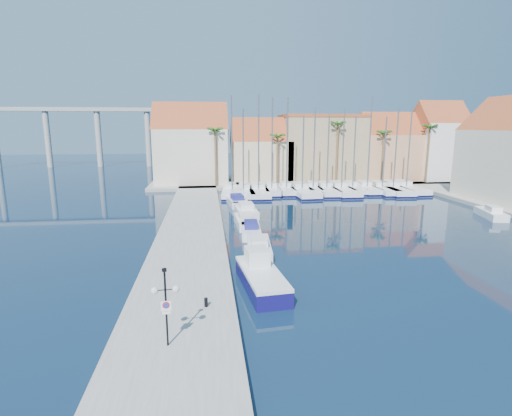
# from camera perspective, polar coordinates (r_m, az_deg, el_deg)

# --- Properties ---
(ground) EXTENTS (260.00, 260.00, 0.00)m
(ground) POSITION_cam_1_polar(r_m,az_deg,el_deg) (25.58, 10.54, -11.67)
(ground) COLOR black
(ground) RESTS_ON ground
(quay_west) EXTENTS (6.00, 77.00, 0.50)m
(quay_west) POSITION_cam_1_polar(r_m,az_deg,el_deg) (37.21, -9.28, -3.77)
(quay_west) COLOR gray
(quay_west) RESTS_ON ground
(shore_north) EXTENTS (54.00, 16.00, 0.50)m
(shore_north) POSITION_cam_1_polar(r_m,az_deg,el_deg) (73.12, 6.85, 3.87)
(shore_north) COLOR gray
(shore_north) RESTS_ON ground
(lamp_post) EXTENTS (1.23, 0.40, 3.61)m
(lamp_post) POSITION_cam_1_polar(r_m,az_deg,el_deg) (18.05, -12.80, -12.06)
(lamp_post) COLOR black
(lamp_post) RESTS_ON quay_west
(bollard) EXTENTS (0.20, 0.20, 0.49)m
(bollard) POSITION_cam_1_polar(r_m,az_deg,el_deg) (22.18, -7.16, -13.22)
(bollard) COLOR black
(bollard) RESTS_ON quay_west
(fishing_boat) EXTENTS (2.81, 6.62, 2.25)m
(fishing_boat) POSITION_cam_1_polar(r_m,az_deg,el_deg) (25.49, 0.71, -9.73)
(fishing_boat) COLOR #130E54
(fishing_boat) RESTS_ON ground
(motorboat_west_0) EXTENTS (2.26, 5.83, 1.40)m
(motorboat_west_0) POSITION_cam_1_polar(r_m,az_deg,el_deg) (32.25, 0.42, -5.54)
(motorboat_west_0) COLOR white
(motorboat_west_0) RESTS_ON ground
(motorboat_west_1) EXTENTS (2.09, 5.53, 1.40)m
(motorboat_west_1) POSITION_cam_1_polar(r_m,az_deg,el_deg) (37.56, -0.75, -3.05)
(motorboat_west_1) COLOR white
(motorboat_west_1) RESTS_ON ground
(motorboat_west_2) EXTENTS (1.97, 5.63, 1.40)m
(motorboat_west_2) POSITION_cam_1_polar(r_m,az_deg,el_deg) (40.78, -1.56, -1.87)
(motorboat_west_2) COLOR white
(motorboat_west_2) RESTS_ON ground
(motorboat_west_3) EXTENTS (2.50, 6.97, 1.40)m
(motorboat_west_3) POSITION_cam_1_polar(r_m,az_deg,el_deg) (46.36, -1.52, -0.22)
(motorboat_west_3) COLOR white
(motorboat_west_3) RESTS_ON ground
(motorboat_west_4) EXTENTS (2.67, 6.59, 1.40)m
(motorboat_west_4) POSITION_cam_1_polar(r_m,az_deg,el_deg) (51.98, -2.81, 1.07)
(motorboat_west_4) COLOR white
(motorboat_west_4) RESTS_ON ground
(motorboat_west_5) EXTENTS (2.75, 6.77, 1.40)m
(motorboat_west_5) POSITION_cam_1_polar(r_m,az_deg,el_deg) (55.44, -2.92, 1.73)
(motorboat_west_5) COLOR white
(motorboat_west_5) RESTS_ON ground
(motorboat_east_1) EXTENTS (2.88, 5.44, 1.40)m
(motorboat_east_1) POSITION_cam_1_polar(r_m,az_deg,el_deg) (51.65, 30.56, -0.63)
(motorboat_east_1) COLOR white
(motorboat_east_1) RESTS_ON ground
(sailboat_0) EXTENTS (3.76, 11.12, 14.24)m
(sailboat_0) POSITION_cam_1_polar(r_m,az_deg,el_deg) (59.22, -3.38, 2.45)
(sailboat_0) COLOR white
(sailboat_0) RESTS_ON ground
(sailboat_1) EXTENTS (2.94, 10.64, 12.44)m
(sailboat_1) POSITION_cam_1_polar(r_m,az_deg,el_deg) (58.87, -1.85, 2.39)
(sailboat_1) COLOR white
(sailboat_1) RESTS_ON ground
(sailboat_2) EXTENTS (3.42, 11.12, 14.39)m
(sailboat_2) POSITION_cam_1_polar(r_m,az_deg,el_deg) (59.15, 0.32, 2.46)
(sailboat_2) COLOR white
(sailboat_2) RESTS_ON ground
(sailboat_3) EXTENTS (2.80, 8.34, 14.10)m
(sailboat_3) POSITION_cam_1_polar(r_m,az_deg,el_deg) (60.20, 2.23, 2.67)
(sailboat_3) COLOR white
(sailboat_3) RESTS_ON ground
(sailboat_4) EXTENTS (2.59, 8.21, 14.13)m
(sailboat_4) POSITION_cam_1_polar(r_m,az_deg,el_deg) (60.71, 4.31, 2.72)
(sailboat_4) COLOR white
(sailboat_4) RESTS_ON ground
(sailboat_5) EXTENTS (3.52, 11.72, 11.50)m
(sailboat_5) POSITION_cam_1_polar(r_m,az_deg,el_deg) (60.14, 6.43, 2.50)
(sailboat_5) COLOR white
(sailboat_5) RESTS_ON ground
(sailboat_6) EXTENTS (2.80, 8.24, 12.83)m
(sailboat_6) POSITION_cam_1_polar(r_m,az_deg,el_deg) (62.04, 8.08, 2.81)
(sailboat_6) COLOR white
(sailboat_6) RESTS_ON ground
(sailboat_7) EXTENTS (3.45, 10.36, 11.69)m
(sailboat_7) POSITION_cam_1_polar(r_m,az_deg,el_deg) (61.51, 9.94, 2.62)
(sailboat_7) COLOR white
(sailboat_7) RESTS_ON ground
(sailboat_8) EXTENTS (3.19, 11.65, 12.52)m
(sailboat_8) POSITION_cam_1_polar(r_m,az_deg,el_deg) (62.24, 11.89, 2.64)
(sailboat_8) COLOR white
(sailboat_8) RESTS_ON ground
(sailboat_9) EXTENTS (2.22, 8.34, 11.50)m
(sailboat_9) POSITION_cam_1_polar(r_m,az_deg,el_deg) (63.21, 13.48, 2.74)
(sailboat_9) COLOR white
(sailboat_9) RESTS_ON ground
(sailboat_10) EXTENTS (2.80, 8.93, 14.35)m
(sailboat_10) POSITION_cam_1_polar(r_m,az_deg,el_deg) (64.06, 15.44, 2.79)
(sailboat_10) COLOR white
(sailboat_10) RESTS_ON ground
(sailboat_11) EXTENTS (3.10, 10.39, 11.39)m
(sailboat_11) POSITION_cam_1_polar(r_m,az_deg,el_deg) (64.39, 17.38, 2.65)
(sailboat_11) COLOR white
(sailboat_11) RESTS_ON ground
(sailboat_12) EXTENTS (3.76, 11.50, 12.67)m
(sailboat_12) POSITION_cam_1_polar(r_m,az_deg,el_deg) (64.91, 18.79, 2.63)
(sailboat_12) COLOR white
(sailboat_12) RESTS_ON ground
(sailboat_13) EXTENTS (3.14, 11.19, 12.80)m
(sailboat_13) POSITION_cam_1_polar(r_m,az_deg,el_deg) (66.43, 20.39, 2.72)
(sailboat_13) COLOR white
(sailboat_13) RESTS_ON ground
(building_0) EXTENTS (12.30, 9.00, 13.50)m
(building_0) POSITION_cam_1_polar(r_m,az_deg,el_deg) (69.50, -9.23, 8.60)
(building_0) COLOR beige
(building_0) RESTS_ON shore_north
(building_1) EXTENTS (10.30, 8.00, 11.00)m
(building_1) POSITION_cam_1_polar(r_m,az_deg,el_deg) (70.14, 0.73, 7.77)
(building_1) COLOR #C5B08B
(building_1) RESTS_ON shore_north
(building_2) EXTENTS (14.20, 10.20, 11.50)m
(building_2) POSITION_cam_1_polar(r_m,az_deg,el_deg) (73.34, 9.27, 8.54)
(building_2) COLOR tan
(building_2) RESTS_ON shore_north
(building_3) EXTENTS (10.30, 8.00, 12.00)m
(building_3) POSITION_cam_1_polar(r_m,az_deg,el_deg) (76.64, 18.21, 7.95)
(building_3) COLOR tan
(building_3) RESTS_ON shore_north
(building_4) EXTENTS (8.30, 8.00, 14.00)m
(building_4) POSITION_cam_1_polar(r_m,az_deg,el_deg) (79.94, 24.48, 8.41)
(building_4) COLOR white
(building_4) RESTS_ON shore_north
(palm_0) EXTENTS (2.60, 2.60, 10.15)m
(palm_0) POSITION_cam_1_polar(r_m,az_deg,el_deg) (64.38, -5.85, 10.73)
(palm_0) COLOR brown
(palm_0) RESTS_ON shore_north
(palm_1) EXTENTS (2.60, 2.60, 9.15)m
(palm_1) POSITION_cam_1_polar(r_m,az_deg,el_deg) (65.38, 3.09, 9.96)
(palm_1) COLOR brown
(palm_1) RESTS_ON shore_north
(palm_2) EXTENTS (2.60, 2.60, 11.15)m
(palm_2) POSITION_cam_1_polar(r_m,az_deg,el_deg) (67.80, 11.63, 11.39)
(palm_2) COLOR brown
(palm_2) RESTS_ON shore_north
(palm_3) EXTENTS (2.60, 2.60, 9.65)m
(palm_3) POSITION_cam_1_polar(r_m,az_deg,el_deg) (70.74, 17.84, 9.94)
(palm_3) COLOR brown
(palm_3) RESTS_ON shore_north
(palm_4) EXTENTS (2.60, 2.60, 10.65)m
(palm_4) POSITION_cam_1_polar(r_m,az_deg,el_deg) (74.41, 23.58, 10.32)
(palm_4) COLOR brown
(palm_4) RESTS_ON shore_north
(viaduct) EXTENTS (48.00, 2.20, 14.45)m
(viaduct) POSITION_cam_1_polar(r_m,az_deg,el_deg) (109.08, -24.31, 10.75)
(viaduct) COLOR #9E9E99
(viaduct) RESTS_ON ground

